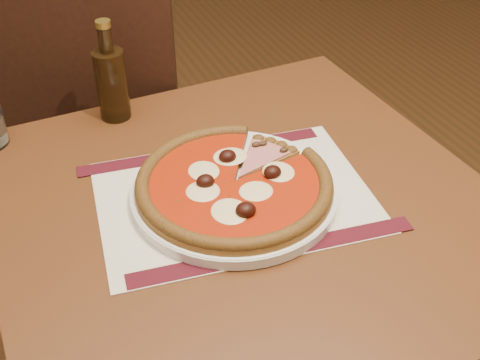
% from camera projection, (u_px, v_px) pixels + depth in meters
% --- Properties ---
extents(table, '(0.83, 0.83, 0.75)m').
position_uv_depth(table, '(245.00, 246.00, 1.05)').
color(table, '#5C2E16').
rests_on(table, ground).
extents(chair_far, '(0.59, 0.59, 0.97)m').
position_uv_depth(chair_far, '(93.00, 130.00, 1.51)').
color(chair_far, black).
rests_on(chair_far, ground).
extents(placemat, '(0.48, 0.37, 0.00)m').
position_uv_depth(placemat, '(234.00, 197.00, 0.99)').
color(placemat, beige).
rests_on(placemat, table).
extents(plate, '(0.34, 0.34, 0.02)m').
position_uv_depth(plate, '(234.00, 192.00, 0.99)').
color(plate, white).
rests_on(plate, placemat).
extents(pizza, '(0.32, 0.32, 0.04)m').
position_uv_depth(pizza, '(234.00, 183.00, 0.97)').
color(pizza, '#955F24').
rests_on(pizza, plate).
extents(ham_slice, '(0.13, 0.11, 0.02)m').
position_uv_depth(ham_slice, '(260.00, 154.00, 1.04)').
color(ham_slice, '#955F24').
rests_on(ham_slice, plate).
extents(bottle, '(0.06, 0.06, 0.20)m').
position_uv_depth(bottle, '(111.00, 81.00, 1.15)').
color(bottle, '#33200C').
rests_on(bottle, table).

